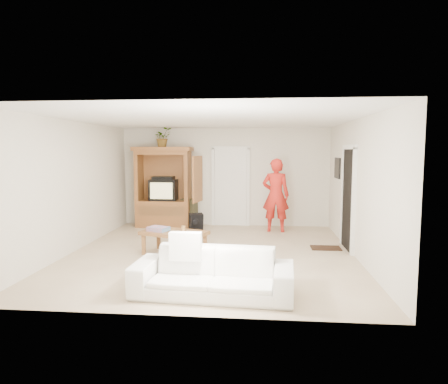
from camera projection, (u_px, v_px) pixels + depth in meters
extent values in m
plane|color=tan|center=(212.00, 253.00, 7.84)|extent=(6.00, 6.00, 0.00)
plane|color=white|center=(211.00, 119.00, 7.56)|extent=(6.00, 6.00, 0.00)
plane|color=silver|center=(225.00, 177.00, 10.67)|extent=(5.50, 0.00, 5.50)
plane|color=silver|center=(180.00, 211.00, 4.73)|extent=(5.50, 0.00, 5.50)
plane|color=silver|center=(75.00, 186.00, 7.95)|extent=(0.00, 6.00, 6.00)
plane|color=silver|center=(357.00, 189.00, 7.45)|extent=(0.00, 6.00, 6.00)
cube|color=brown|center=(164.00, 213.00, 10.57)|extent=(1.40, 0.60, 0.70)
cube|color=brown|center=(139.00, 177.00, 10.53)|extent=(0.10, 0.60, 1.20)
cube|color=brown|center=(188.00, 178.00, 10.41)|extent=(0.10, 0.60, 1.20)
cube|color=brown|center=(166.00, 177.00, 10.74)|extent=(1.40, 0.06, 1.20)
cube|color=brown|center=(163.00, 153.00, 10.40)|extent=(1.40, 0.60, 0.10)
cube|color=brown|center=(163.00, 149.00, 10.39)|extent=(1.52, 0.68, 0.10)
cube|color=brown|center=(197.00, 179.00, 9.92)|extent=(0.16, 0.67, 1.15)
cube|color=black|center=(164.00, 190.00, 10.53)|extent=(0.70, 0.52, 0.55)
cube|color=tan|center=(161.00, 191.00, 10.27)|extent=(0.58, 0.02, 0.42)
cube|color=black|center=(163.00, 178.00, 10.47)|extent=(0.55, 0.35, 0.08)
cube|color=olive|center=(161.00, 211.00, 10.28)|extent=(1.19, 0.03, 0.25)
cube|color=white|center=(231.00, 188.00, 10.66)|extent=(0.85, 0.05, 2.04)
cube|color=black|center=(348.00, 200.00, 8.07)|extent=(0.05, 0.90, 2.04)
cube|color=black|center=(337.00, 168.00, 9.30)|extent=(0.03, 0.60, 0.48)
cube|color=#382316|center=(326.00, 248.00, 8.22)|extent=(0.60, 0.40, 0.02)
imported|color=#4C7238|center=(163.00, 137.00, 10.34)|extent=(0.59, 0.58, 0.50)
imported|color=red|center=(276.00, 195.00, 9.84)|extent=(0.70, 0.49, 1.82)
imported|color=white|center=(213.00, 273.00, 5.53)|extent=(2.26, 1.01, 0.65)
cube|color=olive|center=(174.00, 233.00, 7.71)|extent=(1.38, 1.04, 0.07)
cube|color=olive|center=(144.00, 245.00, 7.72)|extent=(0.09, 0.09, 0.39)
cube|color=olive|center=(159.00, 239.00, 8.18)|extent=(0.09, 0.09, 0.39)
cube|color=olive|center=(192.00, 250.00, 7.28)|extent=(0.09, 0.09, 0.39)
cube|color=olive|center=(205.00, 244.00, 7.74)|extent=(0.09, 0.09, 0.39)
cube|color=#E44C57|center=(158.00, 229.00, 7.73)|extent=(0.46, 0.41, 0.08)
cylinder|color=tan|center=(183.00, 228.00, 7.74)|extent=(0.08, 0.08, 0.10)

